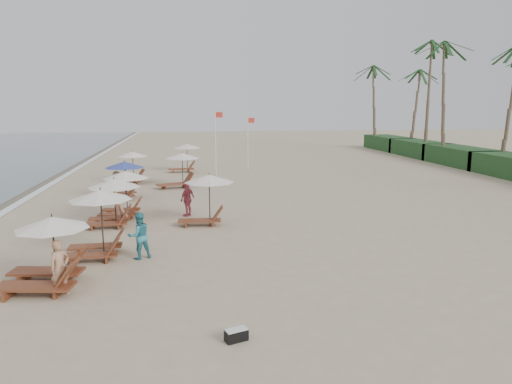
{
  "coord_description": "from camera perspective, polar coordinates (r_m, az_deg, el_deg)",
  "views": [
    {
      "loc": [
        -2.19,
        -16.29,
        5.24
      ],
      "look_at": [
        1.0,
        4.78,
        1.3
      ],
      "focal_mm": 32.97,
      "sensor_mm": 36.0,
      "label": 1
    }
  ],
  "objects": [
    {
      "name": "ground",
      "position": [
        17.25,
        -0.91,
        -7.21
      ],
      "size": [
        160.0,
        160.0,
        0.0
      ],
      "primitive_type": "plane",
      "color": "tan",
      "rests_on": "ground"
    },
    {
      "name": "foam_line",
      "position": [
        28.28,
        -27.02,
        -1.34
      ],
      "size": [
        0.5,
        140.0,
        0.02
      ],
      "primitive_type": "cube",
      "color": "white",
      "rests_on": "ground"
    },
    {
      "name": "lounger_station_0",
      "position": [
        14.98,
        -24.35,
        -7.17
      ],
      "size": [
        2.68,
        2.32,
        2.12
      ],
      "color": "brown",
      "rests_on": "ground"
    },
    {
      "name": "lounger_station_1",
      "position": [
        17.21,
        -18.87,
        -3.7
      ],
      "size": [
        2.46,
        2.16,
        2.39
      ],
      "color": "brown",
      "rests_on": "ground"
    },
    {
      "name": "lounger_station_2",
      "position": [
        21.51,
        -17.23,
        -1.02
      ],
      "size": [
        2.47,
        2.28,
        2.08
      ],
      "color": "brown",
      "rests_on": "ground"
    },
    {
      "name": "lounger_station_3",
      "position": [
        23.13,
        -15.93,
        -0.17
      ],
      "size": [
        2.45,
        2.16,
        2.2
      ],
      "color": "brown",
      "rests_on": "ground"
    },
    {
      "name": "lounger_station_4",
      "position": [
        27.67,
        -15.98,
        1.56
      ],
      "size": [
        2.45,
        2.21,
        2.12
      ],
      "color": "brown",
      "rests_on": "ground"
    },
    {
      "name": "lounger_station_5",
      "position": [
        33.09,
        -15.11,
        2.76
      ],
      "size": [
        2.5,
        2.37,
        2.17
      ],
      "color": "brown",
      "rests_on": "ground"
    },
    {
      "name": "inland_station_0",
      "position": [
        20.84,
        -6.17,
        -0.17
      ],
      "size": [
        2.63,
        2.24,
        2.22
      ],
      "color": "brown",
      "rests_on": "ground"
    },
    {
      "name": "inland_station_1",
      "position": [
        30.54,
        -9.43,
        2.88
      ],
      "size": [
        2.89,
        2.3,
        2.22
      ],
      "color": "brown",
      "rests_on": "ground"
    },
    {
      "name": "inland_station_2",
      "position": [
        37.88,
        -8.69,
        4.47
      ],
      "size": [
        2.72,
        2.24,
        2.22
      ],
      "color": "brown",
      "rests_on": "ground"
    },
    {
      "name": "beachgoer_near",
      "position": [
        14.3,
        -22.69,
        -8.48
      ],
      "size": [
        0.68,
        0.68,
        1.59
      ],
      "primitive_type": "imported",
      "rotation": [
        0.0,
        0.0,
        0.78
      ],
      "color": "tan",
      "rests_on": "ground"
    },
    {
      "name": "beachgoer_mid_a",
      "position": [
        16.74,
        -14.0,
        -5.15
      ],
      "size": [
        0.98,
        0.9,
        1.64
      ],
      "primitive_type": "imported",
      "rotation": [
        0.0,
        0.0,
        3.57
      ],
      "color": "teal",
      "rests_on": "ground"
    },
    {
      "name": "beachgoer_mid_b",
      "position": [
        21.36,
        -16.12,
        -2.04
      ],
      "size": [
        1.04,
        1.13,
        1.53
      ],
      "primitive_type": "imported",
      "rotation": [
        0.0,
        0.0,
        2.2
      ],
      "color": "#9C664F",
      "rests_on": "ground"
    },
    {
      "name": "beachgoer_far_a",
      "position": [
        22.69,
        -8.31,
        -0.83
      ],
      "size": [
        0.92,
        1.02,
        1.67
      ],
      "primitive_type": "imported",
      "rotation": [
        0.0,
        0.0,
        4.05
      ],
      "color": "#B54859",
      "rests_on": "ground"
    },
    {
      "name": "beachgoer_far_b",
      "position": [
        27.38,
        -16.53,
        0.75
      ],
      "size": [
        0.86,
        0.96,
        1.64
      ],
      "primitive_type": "imported",
      "rotation": [
        0.0,
        0.0,
        1.02
      ],
      "color": "tan",
      "rests_on": "ground"
    },
    {
      "name": "duffel_bag",
      "position": [
        11.08,
        -2.4,
        -16.92
      ],
      "size": [
        0.56,
        0.4,
        0.28
      ],
      "color": "black",
      "rests_on": "ground"
    },
    {
      "name": "flag_pole_near",
      "position": [
        35.37,
        -4.88,
        6.36
      ],
      "size": [
        0.6,
        0.08,
        4.95
      ],
      "color": "silver",
      "rests_on": "ground"
    },
    {
      "name": "flag_pole_far",
      "position": [
        38.73,
        -0.95,
        6.36
      ],
      "size": [
        0.6,
        0.08,
        4.44
      ],
      "color": "silver",
      "rests_on": "ground"
    }
  ]
}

